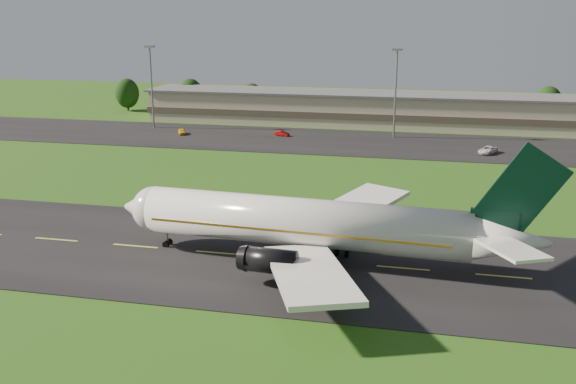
% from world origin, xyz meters
% --- Properties ---
extents(ground, '(360.00, 360.00, 0.00)m').
position_xyz_m(ground, '(0.00, 0.00, 0.00)').
color(ground, '#264C13').
rests_on(ground, ground).
extents(taxiway, '(220.00, 30.00, 0.10)m').
position_xyz_m(taxiway, '(0.00, 0.00, 0.05)').
color(taxiway, black).
rests_on(taxiway, ground).
extents(apron, '(260.00, 30.00, 0.10)m').
position_xyz_m(apron, '(0.00, 72.00, 0.05)').
color(apron, black).
rests_on(apron, ground).
extents(airliner, '(51.30, 42.11, 15.57)m').
position_xyz_m(airliner, '(0.19, -0.05, 4.66)').
color(airliner, white).
rests_on(airliner, ground).
extents(terminal, '(145.00, 16.00, 8.40)m').
position_xyz_m(terminal, '(6.40, 96.18, 3.99)').
color(terminal, '#BFB092').
rests_on(terminal, ground).
extents(light_mast_west, '(2.40, 1.20, 20.35)m').
position_xyz_m(light_mast_west, '(-55.00, 80.00, 12.74)').
color(light_mast_west, gray).
rests_on(light_mast_west, ground).
extents(light_mast_centre, '(2.40, 1.20, 20.35)m').
position_xyz_m(light_mast_centre, '(5.00, 80.00, 12.74)').
color(light_mast_centre, gray).
rests_on(light_mast_centre, ground).
extents(tree_line, '(199.20, 9.37, 9.98)m').
position_xyz_m(tree_line, '(25.01, 105.93, 5.04)').
color(tree_line, black).
rests_on(tree_line, ground).
extents(service_vehicle_a, '(3.07, 4.12, 1.30)m').
position_xyz_m(service_vehicle_a, '(-44.59, 72.65, 0.75)').
color(service_vehicle_a, yellow).
rests_on(service_vehicle_a, apron).
extents(service_vehicle_b, '(3.72, 1.92, 1.17)m').
position_xyz_m(service_vehicle_b, '(-20.80, 75.77, 0.68)').
color(service_vehicle_b, '#A10B0A').
rests_on(service_vehicle_b, apron).
extents(service_vehicle_c, '(4.62, 5.80, 1.47)m').
position_xyz_m(service_vehicle_c, '(25.07, 66.01, 0.83)').
color(service_vehicle_c, silver).
rests_on(service_vehicle_c, apron).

